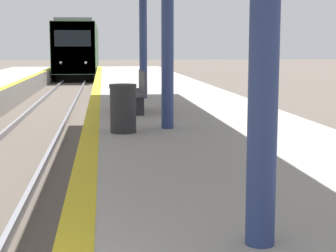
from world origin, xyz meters
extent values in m
cube|color=black|center=(0.00, 45.94, 0.28)|extent=(2.43, 20.57, 0.55)
cube|color=#477247|center=(0.00, 45.94, 2.25)|extent=(2.86, 22.86, 3.41)
cube|color=gold|center=(0.00, 34.59, 2.25)|extent=(2.81, 0.16, 3.34)
cube|color=black|center=(0.00, 34.53, 2.85)|extent=(2.29, 0.06, 1.02)
cube|color=slate|center=(0.00, 45.94, 4.08)|extent=(2.43, 21.71, 0.24)
sphere|color=white|center=(-0.79, 34.53, 1.32)|extent=(0.18, 0.18, 0.18)
sphere|color=white|center=(0.79, 34.53, 1.32)|extent=(0.18, 0.18, 0.18)
cylinder|color=navy|center=(3.02, 1.99, 2.58)|extent=(0.22, 0.22, 3.42)
cylinder|color=navy|center=(3.02, 8.01, 2.58)|extent=(0.22, 0.22, 3.42)
cylinder|color=navy|center=(3.02, 14.04, 2.58)|extent=(0.22, 0.22, 3.42)
cylinder|color=#262628|center=(2.21, 7.60, 1.26)|extent=(0.44, 0.44, 0.77)
cylinder|color=#262626|center=(2.21, 7.60, 1.67)|extent=(0.47, 0.47, 0.06)
cube|color=#4C4C51|center=(2.56, 10.61, 1.31)|extent=(0.44, 1.65, 0.08)
cube|color=#4C4C51|center=(2.75, 10.61, 1.57)|extent=(0.06, 1.65, 0.44)
cube|color=#262628|center=(2.56, 9.95, 1.07)|extent=(0.35, 0.08, 0.40)
cube|color=#262628|center=(2.56, 11.27, 1.07)|extent=(0.35, 0.08, 0.40)
camera|label=1|loc=(1.88, -1.91, 2.33)|focal=60.00mm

